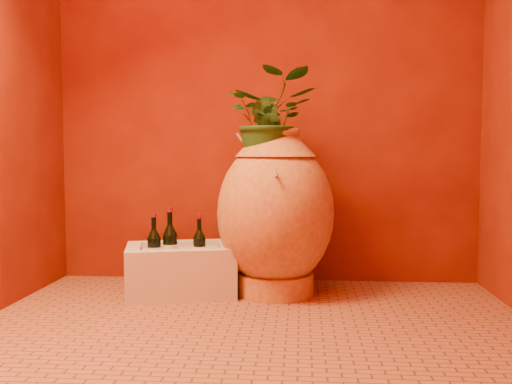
# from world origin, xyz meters

# --- Properties ---
(floor) EXTENTS (2.50, 2.50, 0.00)m
(floor) POSITION_xyz_m (0.00, 0.00, 0.00)
(floor) COLOR brown
(floor) RESTS_ON ground
(wall_back) EXTENTS (2.50, 0.02, 2.50)m
(wall_back) POSITION_xyz_m (0.00, 1.00, 1.25)
(wall_back) COLOR #631305
(wall_back) RESTS_ON ground
(amphora) EXTENTS (0.75, 0.75, 0.90)m
(amphora) POSITION_xyz_m (0.07, 0.64, 0.45)
(amphora) COLOR #D4873B
(amphora) RESTS_ON floor
(stone_basin) EXTENTS (0.65, 0.52, 0.27)m
(stone_basin) POSITION_xyz_m (-0.44, 0.60, 0.13)
(stone_basin) COLOR beige
(stone_basin) RESTS_ON floor
(wine_bottle_a) EXTENTS (0.07, 0.07, 0.30)m
(wine_bottle_a) POSITION_xyz_m (-0.56, 0.53, 0.26)
(wine_bottle_a) COLOR black
(wine_bottle_a) RESTS_ON stone_basin
(wine_bottle_b) EXTENTS (0.07, 0.07, 0.29)m
(wine_bottle_b) POSITION_xyz_m (-0.33, 0.60, 0.25)
(wine_bottle_b) COLOR black
(wine_bottle_b) RESTS_ON stone_basin
(wine_bottle_c) EXTENTS (0.08, 0.08, 0.33)m
(wine_bottle_c) POSITION_xyz_m (-0.48, 0.56, 0.27)
(wine_bottle_c) COLOR black
(wine_bottle_c) RESTS_ON stone_basin
(wall_tap) EXTENTS (0.07, 0.15, 0.17)m
(wall_tap) POSITION_xyz_m (-0.03, 0.91, 0.69)
(wall_tap) COLOR #B26E29
(wall_tap) RESTS_ON wall_back
(plant_main) EXTENTS (0.49, 0.43, 0.52)m
(plant_main) POSITION_xyz_m (0.05, 0.64, 0.95)
(plant_main) COLOR #1C4719
(plant_main) RESTS_ON amphora
(plant_side) EXTENTS (0.24, 0.25, 0.36)m
(plant_side) POSITION_xyz_m (0.03, 0.60, 0.86)
(plant_side) COLOR #1C4719
(plant_side) RESTS_ON amphora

